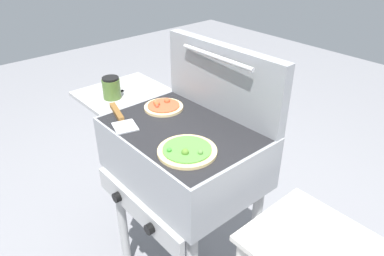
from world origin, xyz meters
name	(u,v)px	position (x,y,z in m)	size (l,w,h in m)	color
grill	(181,156)	(-0.01, 0.00, 0.76)	(0.96, 0.53, 0.90)	gray
grill_lid_open	(223,80)	(0.00, 0.21, 1.05)	(0.63, 0.09, 0.30)	gray
pizza_veggie	(187,151)	(0.15, -0.11, 0.91)	(0.22, 0.22, 0.04)	#E0C17F
pizza_pepperoni	(163,106)	(-0.19, 0.04, 0.91)	(0.17, 0.17, 0.04)	beige
sauce_jar	(111,88)	(-0.44, -0.07, 0.95)	(0.08, 0.08, 0.10)	#4C6B2D
spatula	(120,118)	(-0.23, -0.16, 0.91)	(0.27, 0.13, 0.02)	#B7BABF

